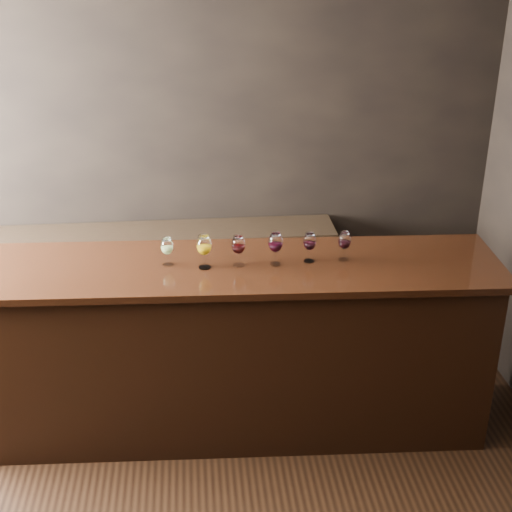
{
  "coord_description": "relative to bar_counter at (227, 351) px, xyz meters",
  "views": [
    {
      "loc": [
        0.25,
        -2.8,
        3.05
      ],
      "look_at": [
        0.62,
        1.09,
        1.24
      ],
      "focal_mm": 50.0,
      "sensor_mm": 36.0,
      "label": 1
    }
  ],
  "objects": [
    {
      "name": "room_shell",
      "position": [
        -0.66,
        -0.97,
        1.24
      ],
      "size": [
        5.02,
        4.52,
        2.81
      ],
      "color": "black",
      "rests_on": "ground"
    },
    {
      "name": "bar_counter",
      "position": [
        0.0,
        0.0,
        0.0
      ],
      "size": [
        3.29,
        0.85,
        1.14
      ],
      "primitive_type": "cube",
      "rotation": [
        0.0,
        0.0,
        -0.04
      ],
      "color": "black",
      "rests_on": "ground"
    },
    {
      "name": "bar_top",
      "position": [
        0.0,
        0.0,
        0.59
      ],
      "size": [
        3.4,
        0.93,
        0.04
      ],
      "primitive_type": "cube",
      "rotation": [
        0.0,
        0.0,
        -0.04
      ],
      "color": "black",
      "rests_on": "bar_counter"
    },
    {
      "name": "back_bar_shelf",
      "position": [
        -0.58,
        0.94,
        -0.06
      ],
      "size": [
        2.87,
        0.4,
        1.03
      ],
      "primitive_type": "cube",
      "color": "black",
      "rests_on": "ground"
    },
    {
      "name": "glass_white",
      "position": [
        -0.34,
        0.03,
        0.73
      ],
      "size": [
        0.07,
        0.07,
        0.18
      ],
      "color": "white",
      "rests_on": "bar_top"
    },
    {
      "name": "glass_amber",
      "position": [
        -0.12,
        -0.03,
        0.76
      ],
      "size": [
        0.09,
        0.09,
        0.21
      ],
      "color": "white",
      "rests_on": "bar_top"
    },
    {
      "name": "glass_red_a",
      "position": [
        0.08,
        -0.02,
        0.74
      ],
      "size": [
        0.08,
        0.08,
        0.19
      ],
      "color": "white",
      "rests_on": "bar_top"
    },
    {
      "name": "glass_red_b",
      "position": [
        0.3,
        -0.02,
        0.75
      ],
      "size": [
        0.09,
        0.09,
        0.21
      ],
      "color": "white",
      "rests_on": "bar_top"
    },
    {
      "name": "glass_red_c",
      "position": [
        0.52,
        0.0,
        0.74
      ],
      "size": [
        0.08,
        0.08,
        0.19
      ],
      "color": "white",
      "rests_on": "bar_top"
    },
    {
      "name": "glass_red_d",
      "position": [
        0.73,
        0.0,
        0.74
      ],
      "size": [
        0.08,
        0.08,
        0.18
      ],
      "color": "white",
      "rests_on": "bar_top"
    }
  ]
}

